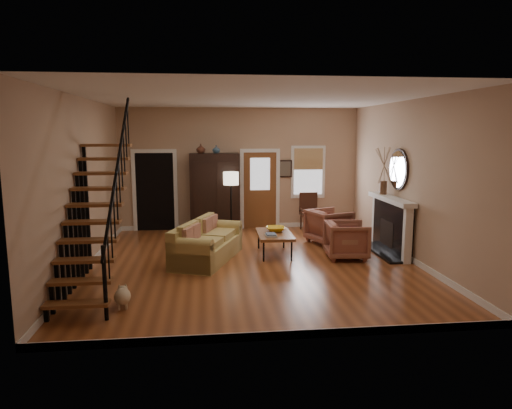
{
  "coord_description": "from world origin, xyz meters",
  "views": [
    {
      "loc": [
        -0.94,
        -8.94,
        2.63
      ],
      "look_at": [
        0.1,
        0.4,
        1.15
      ],
      "focal_mm": 32.0,
      "sensor_mm": 36.0,
      "label": 1
    }
  ],
  "objects": [
    {
      "name": "floor_lamp",
      "position": [
        -0.31,
        2.35,
        0.83
      ],
      "size": [
        0.39,
        0.39,
        1.67
      ],
      "primitive_type": null,
      "rotation": [
        0.0,
        0.0,
        0.01
      ],
      "color": "black",
      "rests_on": "ground"
    },
    {
      "name": "books",
      "position": [
        0.41,
        0.34,
        0.51
      ],
      "size": [
        0.23,
        0.31,
        0.06
      ],
      "primitive_type": null,
      "color": "beige",
      "rests_on": "coffee_table"
    },
    {
      "name": "vase_b",
      "position": [
        -0.65,
        3.05,
        2.21
      ],
      "size": [
        0.2,
        0.2,
        0.21
      ],
      "primitive_type": "imported",
      "color": "#334C60",
      "rests_on": "armoire"
    },
    {
      "name": "bowl",
      "position": [
        0.58,
        0.79,
        0.53
      ],
      "size": [
        0.43,
        0.43,
        0.1
      ],
      "primitive_type": "imported",
      "color": "yellow",
      "rests_on": "coffee_table"
    },
    {
      "name": "coffee_table",
      "position": [
        0.53,
        0.64,
        0.24
      ],
      "size": [
        0.75,
        1.26,
        0.48
      ],
      "primitive_type": null,
      "rotation": [
        0.0,
        0.0,
        -0.02
      ],
      "color": "brown",
      "rests_on": "ground"
    },
    {
      "name": "armchair_right",
      "position": [
        1.99,
        1.52,
        0.41
      ],
      "size": [
        1.15,
        1.14,
        0.82
      ],
      "primitive_type": "imported",
      "rotation": [
        0.0,
        0.0,
        1.93
      ],
      "color": "maroon",
      "rests_on": "ground"
    },
    {
      "name": "armoire",
      "position": [
        -0.7,
        3.15,
        1.05
      ],
      "size": [
        1.3,
        0.6,
        2.1
      ],
      "primitive_type": null,
      "color": "black",
      "rests_on": "ground"
    },
    {
      "name": "side_chair",
      "position": [
        1.85,
        2.95,
        0.51
      ],
      "size": [
        0.54,
        0.54,
        1.02
      ],
      "primitive_type": null,
      "color": "#3B1F12",
      "rests_on": "ground"
    },
    {
      "name": "armchair_left",
      "position": [
        2.01,
        0.17,
        0.39
      ],
      "size": [
        0.93,
        0.91,
        0.78
      ],
      "primitive_type": "imported",
      "rotation": [
        0.0,
        0.0,
        1.48
      ],
      "color": "maroon",
      "rests_on": "ground"
    },
    {
      "name": "room",
      "position": [
        -0.41,
        1.76,
        1.51
      ],
      "size": [
        7.0,
        7.33,
        3.3
      ],
      "color": "brown",
      "rests_on": "ground"
    },
    {
      "name": "dog",
      "position": [
        -2.22,
        -2.14,
        0.15
      ],
      "size": [
        0.31,
        0.45,
        0.31
      ],
      "primitive_type": null,
      "rotation": [
        0.0,
        0.0,
        0.15
      ],
      "color": "beige",
      "rests_on": "ground"
    },
    {
      "name": "sofa",
      "position": [
        -0.92,
        0.35,
        0.39
      ],
      "size": [
        1.58,
        2.26,
        0.77
      ],
      "primitive_type": null,
      "rotation": [
        0.0,
        0.0,
        -0.37
      ],
      "color": "tan",
      "rests_on": "ground"
    },
    {
      "name": "staircase",
      "position": [
        -2.78,
        -1.3,
        1.6
      ],
      "size": [
        0.94,
        2.8,
        3.2
      ],
      "primitive_type": null,
      "color": "brown",
      "rests_on": "ground"
    },
    {
      "name": "vase_a",
      "position": [
        -1.05,
        3.05,
        2.22
      ],
      "size": [
        0.24,
        0.24,
        0.25
      ],
      "primitive_type": "imported",
      "color": "#4C2619",
      "rests_on": "armoire"
    },
    {
      "name": "fireplace",
      "position": [
        3.13,
        0.5,
        0.74
      ],
      "size": [
        0.33,
        1.95,
        2.3
      ],
      "color": "black",
      "rests_on": "ground"
    }
  ]
}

